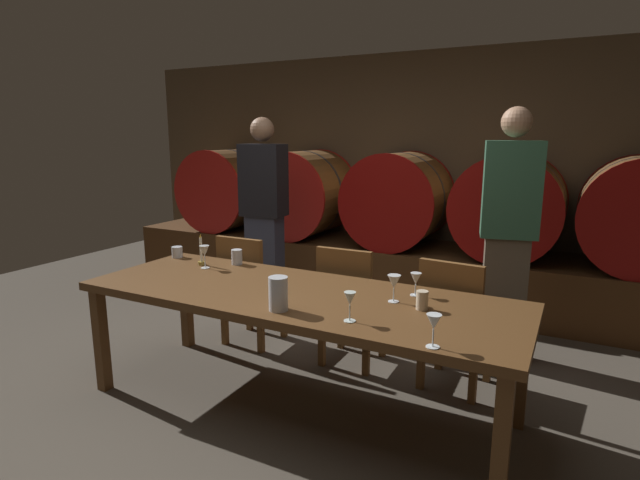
{
  "coord_description": "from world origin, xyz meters",
  "views": [
    {
      "loc": [
        1.62,
        -2.38,
        1.63
      ],
      "look_at": [
        0.08,
        0.58,
        0.93
      ],
      "focal_mm": 28.14,
      "sensor_mm": 36.0,
      "label": 1
    }
  ],
  "objects_px": {
    "chair_left": "(248,285)",
    "wine_glass_far_left": "(204,252)",
    "dining_table": "(296,302)",
    "cup_right": "(422,300)",
    "wine_barrel_far_left": "(230,189)",
    "wine_glass_center": "(394,282)",
    "guest_left": "(264,217)",
    "wine_glass_right": "(416,280)",
    "wine_barrel_center": "(399,200)",
    "pitcher": "(278,294)",
    "cup_center": "(237,257)",
    "guest_right": "(508,235)",
    "chair_right": "(454,319)",
    "wine_glass_far_right": "(434,323)",
    "wine_barrel_right": "(510,206)",
    "wine_barrel_left": "(304,194)",
    "chair_center": "(349,300)",
    "wine_glass_left": "(350,300)",
    "candle_center": "(201,256)",
    "cup_left": "(177,252)"
  },
  "relations": [
    {
      "from": "guest_left",
      "to": "wine_glass_center",
      "type": "distance_m",
      "value": 2.0
    },
    {
      "from": "guest_right",
      "to": "wine_glass_right",
      "type": "height_order",
      "value": "guest_right"
    },
    {
      "from": "guest_left",
      "to": "wine_glass_far_left",
      "type": "height_order",
      "value": "guest_left"
    },
    {
      "from": "wine_barrel_far_left",
      "to": "guest_left",
      "type": "distance_m",
      "value": 1.64
    },
    {
      "from": "guest_right",
      "to": "wine_glass_left",
      "type": "height_order",
      "value": "guest_right"
    },
    {
      "from": "cup_right",
      "to": "dining_table",
      "type": "bearing_deg",
      "value": -176.05
    },
    {
      "from": "cup_right",
      "to": "chair_center",
      "type": "bearing_deg",
      "value": 138.25
    },
    {
      "from": "wine_barrel_left",
      "to": "cup_right",
      "type": "height_order",
      "value": "wine_barrel_left"
    },
    {
      "from": "wine_barrel_far_left",
      "to": "wine_glass_center",
      "type": "distance_m",
      "value": 3.63
    },
    {
      "from": "wine_barrel_center",
      "to": "guest_left",
      "type": "distance_m",
      "value": 1.4
    },
    {
      "from": "wine_barrel_left",
      "to": "wine_barrel_right",
      "type": "xyz_separation_m",
      "value": [
        2.14,
        0.0,
        0.0
      ]
    },
    {
      "from": "chair_center",
      "to": "wine_glass_left",
      "type": "xyz_separation_m",
      "value": [
        0.42,
        -0.95,
        0.35
      ]
    },
    {
      "from": "pitcher",
      "to": "wine_glass_far_left",
      "type": "relative_size",
      "value": 1.13
    },
    {
      "from": "wine_glass_far_right",
      "to": "wine_barrel_right",
      "type": "bearing_deg",
      "value": 91.05
    },
    {
      "from": "dining_table",
      "to": "cup_center",
      "type": "height_order",
      "value": "cup_center"
    },
    {
      "from": "dining_table",
      "to": "guest_right",
      "type": "xyz_separation_m",
      "value": [
        0.99,
        1.28,
        0.27
      ]
    },
    {
      "from": "wine_glass_far_left",
      "to": "wine_glass_right",
      "type": "distance_m",
      "value": 1.47
    },
    {
      "from": "pitcher",
      "to": "wine_glass_right",
      "type": "bearing_deg",
      "value": 45.28
    },
    {
      "from": "wine_barrel_left",
      "to": "wine_barrel_center",
      "type": "bearing_deg",
      "value": 0.0
    },
    {
      "from": "dining_table",
      "to": "cup_left",
      "type": "distance_m",
      "value": 1.27
    },
    {
      "from": "chair_center",
      "to": "candle_center",
      "type": "bearing_deg",
      "value": 23.26
    },
    {
      "from": "chair_right",
      "to": "wine_glass_far_right",
      "type": "xyz_separation_m",
      "value": [
        0.13,
        -1.04,
        0.35
      ]
    },
    {
      "from": "wine_glass_right",
      "to": "chair_left",
      "type": "bearing_deg",
      "value": 165.13
    },
    {
      "from": "chair_left",
      "to": "candle_center",
      "type": "xyz_separation_m",
      "value": [
        -0.1,
        -0.41,
        0.31
      ]
    },
    {
      "from": "chair_center",
      "to": "pitcher",
      "type": "distance_m",
      "value": 1.03
    },
    {
      "from": "wine_barrel_right",
      "to": "cup_center",
      "type": "height_order",
      "value": "wine_barrel_right"
    },
    {
      "from": "chair_center",
      "to": "cup_center",
      "type": "bearing_deg",
      "value": 21.01
    },
    {
      "from": "pitcher",
      "to": "cup_center",
      "type": "distance_m",
      "value": 1.02
    },
    {
      "from": "chair_center",
      "to": "wine_glass_far_left",
      "type": "bearing_deg",
      "value": 28.28
    },
    {
      "from": "wine_glass_far_left",
      "to": "candle_center",
      "type": "bearing_deg",
      "value": 143.84
    },
    {
      "from": "dining_table",
      "to": "cup_right",
      "type": "distance_m",
      "value": 0.75
    },
    {
      "from": "chair_right",
      "to": "wine_barrel_right",
      "type": "bearing_deg",
      "value": -87.04
    },
    {
      "from": "wine_barrel_center",
      "to": "cup_right",
      "type": "height_order",
      "value": "wine_barrel_center"
    },
    {
      "from": "guest_left",
      "to": "wine_glass_left",
      "type": "relative_size",
      "value": 11.82
    },
    {
      "from": "wine_glass_left",
      "to": "cup_center",
      "type": "relative_size",
      "value": 1.41
    },
    {
      "from": "chair_left",
      "to": "wine_barrel_center",
      "type": "bearing_deg",
      "value": -110.73
    },
    {
      "from": "dining_table",
      "to": "wine_barrel_right",
      "type": "bearing_deg",
      "value": 69.84
    },
    {
      "from": "wine_barrel_center",
      "to": "wine_glass_far_right",
      "type": "xyz_separation_m",
      "value": [
        1.1,
        -2.75,
        -0.16
      ]
    },
    {
      "from": "wine_glass_right",
      "to": "chair_right",
      "type": "bearing_deg",
      "value": 68.95
    },
    {
      "from": "chair_center",
      "to": "wine_glass_far_left",
      "type": "height_order",
      "value": "wine_glass_far_left"
    },
    {
      "from": "wine_barrel_center",
      "to": "chair_center",
      "type": "xyz_separation_m",
      "value": [
        0.23,
        -1.69,
        -0.51
      ]
    },
    {
      "from": "wine_barrel_right",
      "to": "chair_center",
      "type": "distance_m",
      "value": 1.94
    },
    {
      "from": "chair_left",
      "to": "guest_right",
      "type": "bearing_deg",
      "value": -161.14
    },
    {
      "from": "chair_center",
      "to": "cup_left",
      "type": "height_order",
      "value": "chair_center"
    },
    {
      "from": "wine_barrel_right",
      "to": "pitcher",
      "type": "xyz_separation_m",
      "value": [
        -0.79,
        -2.66,
        -0.18
      ]
    },
    {
      "from": "chair_left",
      "to": "wine_glass_far_left",
      "type": "relative_size",
      "value": 5.52
    },
    {
      "from": "chair_left",
      "to": "wine_glass_far_left",
      "type": "xyz_separation_m",
      "value": [
        -0.02,
        -0.47,
        0.36
      ]
    },
    {
      "from": "wine_barrel_far_left",
      "to": "wine_glass_right",
      "type": "bearing_deg",
      "value": -35.66
    },
    {
      "from": "wine_barrel_right",
      "to": "dining_table",
      "type": "distance_m",
      "value": 2.53
    },
    {
      "from": "wine_barrel_center",
      "to": "wine_glass_left",
      "type": "bearing_deg",
      "value": -76.09
    }
  ]
}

